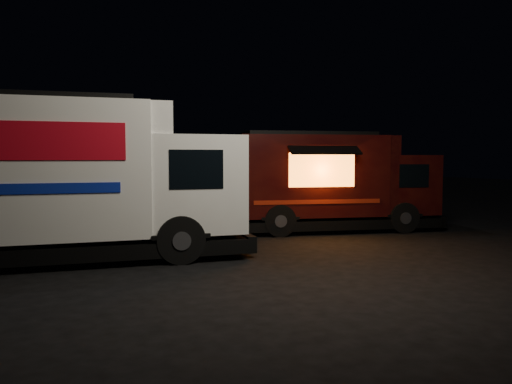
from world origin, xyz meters
The scene contains 3 objects.
ground centered at (0.00, 0.00, 0.00)m, with size 80.00×80.00×0.00m, color black.
white_truck centered at (-3.94, 0.91, 1.72)m, with size 7.57×2.58×3.43m, color white, non-canonical shape.
red_truck centered at (3.68, 1.53, 1.46)m, with size 6.25×2.30×2.91m, color #380E0A, non-canonical shape.
Camera 1 is at (-5.88, -10.19, 2.18)m, focal length 35.00 mm.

